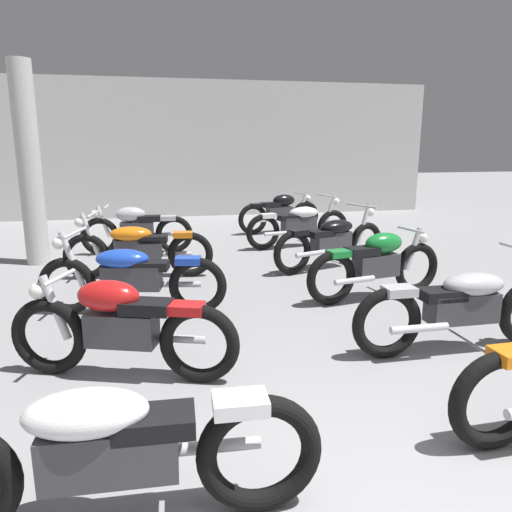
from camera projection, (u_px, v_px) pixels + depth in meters
The scene contains 12 objects.
back_wall at pixel (198, 149), 13.09m from camera, with size 13.06×0.24×3.60m, color #BCBAB7.
support_pillar at pixel (29, 165), 7.68m from camera, with size 0.36×0.36×3.20m, color #BCBAB7.
motorcycle_left_row_0 at pixel (108, 448), 2.39m from camera, with size 2.17×0.68×0.97m.
motorcycle_left_row_1 at pixel (121, 326), 3.99m from camera, with size 1.90×0.77×0.88m.
motorcycle_left_row_2 at pixel (131, 276), 5.54m from camera, with size 2.15×0.74×0.97m.
motorcycle_left_row_3 at pixel (138, 248), 7.07m from camera, with size 2.17×0.68×0.97m.
motorcycle_left_row_4 at pixel (136, 228), 8.65m from camera, with size 1.97×0.48×0.88m.
motorcycle_right_row_1 at pixel (463, 305), 4.52m from camera, with size 2.17×0.68×0.97m.
motorcycle_right_row_2 at pixel (377, 263), 6.10m from camera, with size 1.96×0.62×0.88m.
motorcycle_right_row_3 at pixel (332, 240), 7.64m from camera, with size 2.08×0.94×0.97m.
motorcycle_right_row_4 at pixel (300, 223), 9.26m from camera, with size 2.15×0.76×0.97m.
motorcycle_right_row_5 at pixel (280, 212), 10.77m from camera, with size 1.95×0.63×0.88m.
Camera 1 is at (-1.23, -1.51, 1.91)m, focal length 34.01 mm.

